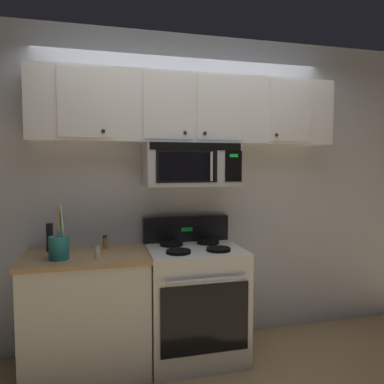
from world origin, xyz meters
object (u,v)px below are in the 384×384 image
at_px(spice_jar, 105,242).
at_px(over_range_microwave, 190,164).
at_px(utensil_crock_teal, 59,247).
at_px(salt_shaker, 97,253).
at_px(stove_range, 194,300).
at_px(pepper_mill, 50,237).

bearing_deg(spice_jar, over_range_microwave, -3.32).
relative_size(utensil_crock_teal, salt_shaker, 4.29).
xyz_separation_m(stove_range, pepper_mill, (-1.12, 0.17, 0.54)).
relative_size(stove_range, over_range_microwave, 1.47).
distance_m(stove_range, spice_jar, 0.87).
height_order(utensil_crock_teal, spice_jar, utensil_crock_teal).
distance_m(utensil_crock_teal, salt_shaker, 0.27).
xyz_separation_m(salt_shaker, spice_jar, (0.06, 0.33, 0.01)).
bearing_deg(utensil_crock_teal, spice_jar, 40.02).
relative_size(stove_range, pepper_mill, 5.15).
bearing_deg(pepper_mill, spice_jar, -1.61).
bearing_deg(pepper_mill, salt_shaker, -43.78).
bearing_deg(salt_shaker, utensil_crock_teal, 167.26).
relative_size(over_range_microwave, utensil_crock_teal, 1.90).
bearing_deg(salt_shaker, over_range_microwave, 20.89).
distance_m(over_range_microwave, salt_shaker, 1.03).
relative_size(over_range_microwave, salt_shaker, 8.15).
height_order(stove_range, pepper_mill, stove_range).
relative_size(utensil_crock_teal, spice_jar, 3.75).
bearing_deg(salt_shaker, pepper_mill, 136.22).
xyz_separation_m(over_range_microwave, salt_shaker, (-0.76, -0.29, -0.63)).
xyz_separation_m(over_range_microwave, utensil_crock_teal, (-1.02, -0.23, -0.58)).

